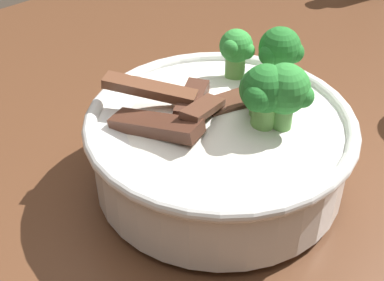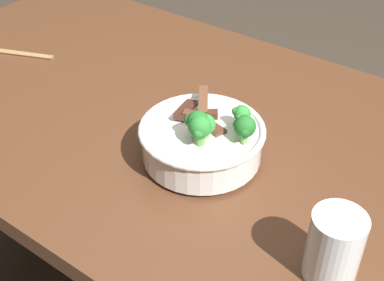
# 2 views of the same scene
# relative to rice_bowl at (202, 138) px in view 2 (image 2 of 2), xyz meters

# --- Properties ---
(dining_table) EXTENTS (1.50, 0.80, 0.77)m
(dining_table) POSITION_rel_rice_bowl_xyz_m (0.13, -0.09, -0.17)
(dining_table) COLOR #56331E
(dining_table) RESTS_ON ground
(rice_bowl) EXTENTS (0.23, 0.23, 0.13)m
(rice_bowl) POSITION_rel_rice_bowl_xyz_m (0.00, 0.00, 0.00)
(rice_bowl) COLOR white
(rice_bowl) RESTS_ON dining_table
(drinking_glass) EXTENTS (0.08, 0.08, 0.11)m
(drinking_glass) POSITION_rel_rice_bowl_xyz_m (-0.30, 0.10, -0.00)
(drinking_glass) COLOR white
(drinking_glass) RESTS_ON dining_table
(chopsticks_pair) EXTENTS (0.23, 0.10, 0.01)m
(chopsticks_pair) POSITION_rel_rice_bowl_xyz_m (0.63, -0.06, -0.05)
(chopsticks_pair) COLOR #9E7A4C
(chopsticks_pair) RESTS_ON dining_table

